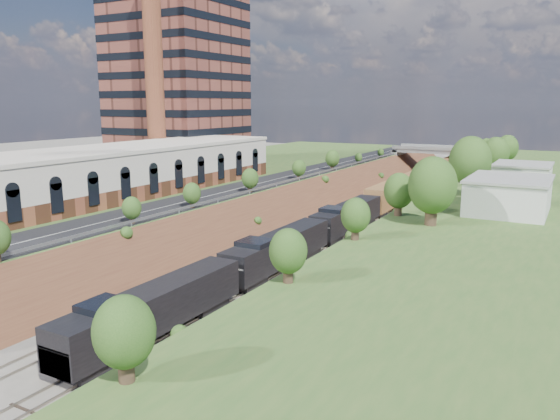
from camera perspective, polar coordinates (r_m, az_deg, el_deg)
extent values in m
plane|color=#6B665B|center=(40.74, -26.89, -16.81)|extent=(400.00, 400.00, 0.00)
cube|color=#375D26|center=(103.04, -9.78, 2.20)|extent=(44.00, 180.00, 5.00)
cube|color=brown|center=(91.53, 1.10, -0.35)|extent=(10.00, 180.00, 10.00)
cube|color=brown|center=(83.79, 14.53, -1.79)|extent=(10.00, 180.00, 10.00)
cube|color=gray|center=(87.99, 5.95, -0.82)|extent=(1.58, 180.00, 0.18)
cube|color=gray|center=(86.15, 9.13, -1.16)|extent=(1.58, 180.00, 0.18)
cube|color=black|center=(92.82, -1.35, 2.98)|extent=(8.00, 180.00, 0.10)
cube|color=#99999E|center=(90.77, 0.89, 3.11)|extent=(0.06, 171.00, 0.30)
cube|color=brown|center=(83.05, -16.64, 2.27)|extent=(14.00, 62.00, 2.20)
cube|color=#BEB2A3|center=(82.63, -16.76, 4.50)|extent=(14.00, 62.00, 4.30)
cube|color=#BEB2A3|center=(82.41, -16.86, 6.15)|extent=(14.30, 62.30, 0.50)
cube|color=brown|center=(118.39, -10.75, 15.21)|extent=(22.00, 22.00, 44.00)
cylinder|color=brown|center=(100.93, -13.06, 14.72)|extent=(3.20, 3.20, 40.00)
cube|color=gray|center=(148.31, 12.24, 5.05)|extent=(1.50, 8.00, 6.20)
cube|color=gray|center=(143.45, 21.08, 4.36)|extent=(1.50, 8.00, 6.20)
cube|color=gray|center=(145.16, 16.66, 5.94)|extent=(24.00, 8.00, 1.00)
cube|color=gray|center=(141.20, 16.32, 6.15)|extent=(24.00, 0.30, 0.80)
cube|color=gray|center=(148.99, 17.01, 6.35)|extent=(24.00, 0.30, 0.80)
cube|color=silver|center=(72.59, 22.77, 1.35)|extent=(9.00, 12.00, 4.00)
cube|color=silver|center=(94.36, 23.98, 3.22)|extent=(8.00, 10.00, 3.60)
cylinder|color=#473323|center=(62.09, 15.50, -0.36)|extent=(1.30, 1.30, 2.62)
ellipsoid|color=#2B501C|center=(61.56, 15.65, 2.52)|extent=(5.25, 5.25, 6.30)
cylinder|color=#473323|center=(59.38, -17.95, -1.71)|extent=(0.66, 0.66, 1.22)
ellipsoid|color=#2B501C|center=(59.08, -18.03, -0.32)|extent=(2.45, 2.45, 2.94)
cube|color=black|center=(41.27, -19.03, -15.10)|extent=(2.40, 4.00, 0.90)
cube|color=black|center=(44.66, -12.91, -9.86)|extent=(3.18, 19.08, 3.15)
cube|color=black|center=(39.83, -20.80, -14.07)|extent=(2.93, 3.00, 1.80)
cube|color=silver|center=(39.42, -20.90, -12.75)|extent=(2.93, 3.00, 0.15)
cube|color=black|center=(40.76, -17.78, -9.77)|extent=(3.12, 3.10, 0.90)
cube|color=black|center=(60.28, -0.11, -4.03)|extent=(3.18, 19.08, 3.15)
cube|color=black|center=(77.97, 7.07, -0.61)|extent=(3.18, 19.08, 3.15)
cube|color=brown|center=(127.84, 15.99, 3.80)|extent=(3.18, 84.50, 3.82)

